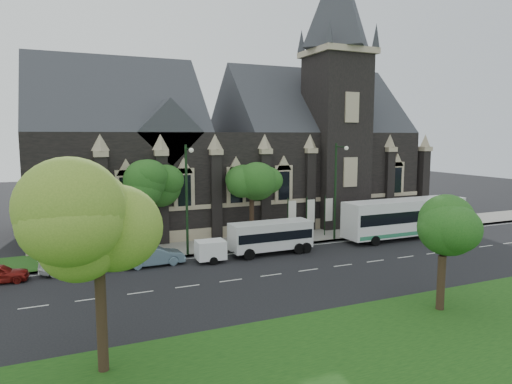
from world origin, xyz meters
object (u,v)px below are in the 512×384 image
tree_walk_left (155,183)px  banner_flag_left (291,215)px  tour_coach (405,217)px  sedan (154,256)px  shuttle_bus (271,235)px  car_far_white (78,262)px  tree_walk_right (253,178)px  street_lamp_mid (187,194)px  tree_park_east (444,228)px  street_lamp_near (337,186)px  banner_flag_center (309,213)px  box_trailer (211,250)px  tree_park_near (103,217)px  banner_flag_right (327,212)px

tree_walk_left → banner_flag_left: (12.08, -1.70, -3.35)m
tour_coach → sedan: (-23.58, 0.32, -1.27)m
shuttle_bus → car_far_white: bearing=176.0°
tree_walk_right → street_lamp_mid: (-7.21, -3.62, -0.71)m
tree_park_east → street_lamp_mid: bearing=121.8°
tree_walk_left → sedan: (-1.23, -5.02, -4.99)m
street_lamp_near → banner_flag_center: size_ratio=2.25×
street_lamp_mid → box_trailer: 4.86m
tree_park_near → tree_walk_left: (5.97, 19.47, -0.68)m
tree_walk_right → banner_flag_center: bearing=-18.6°
street_lamp_near → banner_flag_center: bearing=131.9°
tree_walk_right → tour_coach: tree_walk_right is taller
tree_park_near → box_trailer: 17.17m
banner_flag_center → sedan: banner_flag_center is taller
car_far_white → shuttle_bus: bearing=-93.2°
shuttle_bus → street_lamp_mid: bearing=164.2°
street_lamp_mid → sedan: 5.50m
tree_walk_left → car_far_white: (-6.56, -4.50, -4.98)m
tree_park_near → banner_flag_center: 27.10m
street_lamp_near → banner_flag_right: (0.29, 1.91, -2.73)m
banner_flag_right → street_lamp_mid: bearing=-172.4°
box_trailer → tree_walk_right: bearing=46.0°
banner_flag_center → shuttle_bus: size_ratio=0.58×
tree_park_east → tree_walk_left: 23.36m
street_lamp_near → box_trailer: (-12.85, -2.25, -4.15)m
tree_walk_right → shuttle_bus: 6.91m
tree_walk_right → tree_park_near: bearing=-127.6°
street_lamp_near → box_trailer: size_ratio=2.82×
street_lamp_near → banner_flag_right: street_lamp_near is taller
tree_park_near → banner_flag_left: (18.06, 17.77, -4.03)m
shuttle_bus → sedan: bearing=177.2°
tree_park_near → tree_walk_left: size_ratio=1.12×
tree_walk_right → tree_walk_left: 9.01m
box_trailer → banner_flag_center: bearing=22.4°
tree_walk_right → street_lamp_near: street_lamp_near is taller
street_lamp_mid → shuttle_bus: 7.65m
tour_coach → car_far_white: bearing=177.9°
tree_park_near → car_far_white: bearing=92.2°
tour_coach → sedan: 23.61m
box_trailer → street_lamp_mid: bearing=119.1°
street_lamp_near → banner_flag_center: (-1.71, 1.91, -2.73)m
street_lamp_mid → shuttle_bus: bearing=-15.1°
banner_flag_left → car_far_white: (-18.65, -2.80, -1.63)m
street_lamp_mid → tour_coach: size_ratio=0.71×
tree_walk_right → car_far_white: size_ratio=1.51×
street_lamp_mid → banner_flag_right: 14.67m
tree_walk_left → street_lamp_near: (15.80, -3.61, -0.62)m
street_lamp_near → car_far_white: street_lamp_near is taller
banner_flag_left → box_trailer: 10.14m
banner_flag_left → banner_flag_center: (2.00, 0.00, 0.00)m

